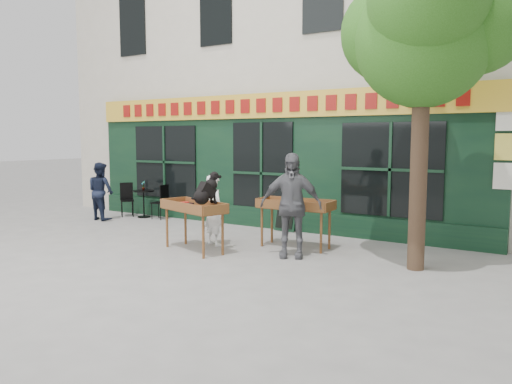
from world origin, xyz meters
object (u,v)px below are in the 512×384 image
at_px(book_cart_right, 295,208).
at_px(man_right, 291,205).
at_px(woman, 214,210).
at_px(book_cart_center, 194,210).
at_px(bistro_table, 144,198).
at_px(dog, 206,187).
at_px(man_left, 101,191).

xyz_separation_m(book_cart_right, man_right, (0.30, -0.75, 0.15)).
relative_size(book_cart_right, man_right, 0.78).
bearing_deg(woman, book_cart_center, 107.28).
bearing_deg(bistro_table, woman, -25.67).
xyz_separation_m(dog, woman, (-0.35, 0.70, -0.56)).
bearing_deg(man_left, book_cart_right, -177.93).
xyz_separation_m(book_cart_center, woman, (0.00, 0.65, -0.09)).
relative_size(dog, man_right, 0.31).
height_order(book_cart_right, man_right, man_right).
relative_size(book_cart_center, bistro_table, 2.13).
xyz_separation_m(dog, man_left, (-4.91, 1.66, -0.51)).
xyz_separation_m(man_right, bistro_table, (-5.71, 1.93, -0.43)).
bearing_deg(book_cart_center, dog, 9.15).
relative_size(dog, man_left, 0.38).
distance_m(book_cart_right, bistro_table, 5.55).
bearing_deg(woman, man_right, -164.95).
distance_m(book_cart_right, man_right, 0.82).
relative_size(book_cart_right, man_left, 0.97).
bearing_deg(man_right, woman, 155.00).
bearing_deg(woman, dog, 133.85).
bearing_deg(bistro_table, man_left, -127.87).
height_order(book_cart_right, bistro_table, book_cart_right).
bearing_deg(book_cart_center, man_left, 177.88).
distance_m(man_right, bistro_table, 6.04).
bearing_deg(woman, bistro_table, -8.39).
relative_size(book_cart_center, man_right, 0.83).
height_order(woman, bistro_table, woman).
relative_size(book_cart_center, woman, 1.10).
bearing_deg(bistro_table, book_cart_right, -12.30).
relative_size(dog, bistro_table, 0.79).
distance_m(book_cart_center, dog, 0.59).
height_order(book_cart_center, bistro_table, book_cart_center).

